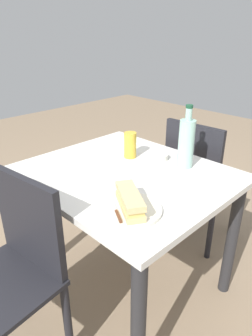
% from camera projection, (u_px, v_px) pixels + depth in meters
% --- Properties ---
extents(ground_plane, '(8.00, 8.00, 0.00)m').
position_uv_depth(ground_plane, '(126.00, 281.00, 1.80)').
color(ground_plane, '#8C755B').
extents(dining_table, '(0.99, 0.85, 0.73)m').
position_uv_depth(dining_table, '(126.00, 193.00, 1.55)').
color(dining_table, silver).
rests_on(dining_table, ground).
extents(chair_far, '(0.45, 0.45, 0.87)m').
position_uv_depth(chair_far, '(13.00, 269.00, 1.20)').
color(chair_far, black).
rests_on(chair_far, ground).
extents(chair_near, '(0.42, 0.42, 0.87)m').
position_uv_depth(chair_near, '(198.00, 176.00, 1.96)').
color(chair_near, black).
rests_on(chair_near, ground).
extents(plate_near, '(0.25, 0.25, 0.01)m').
position_uv_depth(plate_near, '(130.00, 210.00, 1.17)').
color(plate_near, silver).
rests_on(plate_near, dining_table).
extents(baguette_sandwich_near, '(0.22, 0.17, 0.07)m').
position_uv_depth(baguette_sandwich_near, '(130.00, 201.00, 1.15)').
color(baguette_sandwich_near, '#DBB77A').
rests_on(baguette_sandwich_near, plate_near).
extents(knife_near, '(0.16, 0.10, 0.01)m').
position_uv_depth(knife_near, '(116.00, 211.00, 1.14)').
color(knife_near, silver).
rests_on(knife_near, plate_near).
extents(water_bottle, '(0.08, 0.08, 0.32)m').
position_uv_depth(water_bottle, '(186.00, 143.00, 1.50)').
color(water_bottle, '#99C6B7').
rests_on(water_bottle, dining_table).
extents(beer_glass, '(0.07, 0.07, 0.14)m').
position_uv_depth(beer_glass, '(130.00, 145.00, 1.64)').
color(beer_glass, gold).
rests_on(beer_glass, dining_table).
extents(olive_bowl, '(0.09, 0.09, 0.03)m').
position_uv_depth(olive_bowl, '(160.00, 156.00, 1.64)').
color(olive_bowl, silver).
rests_on(olive_bowl, dining_table).
extents(paper_napkin, '(0.18, 0.18, 0.00)m').
position_uv_depth(paper_napkin, '(145.00, 168.00, 1.53)').
color(paper_napkin, white).
rests_on(paper_napkin, dining_table).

